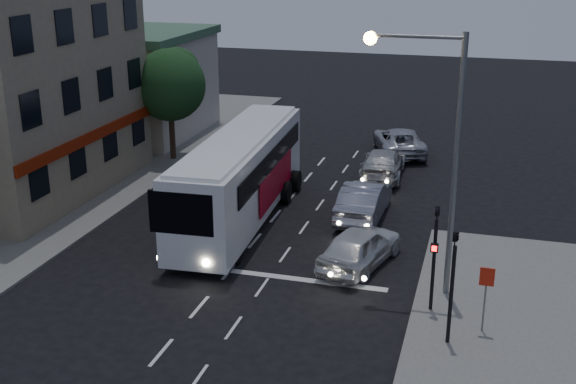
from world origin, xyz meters
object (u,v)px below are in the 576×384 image
(tour_bus, at_px, (240,175))
(car_sedan_b, at_px, (383,164))
(car_sedan_c, at_px, (399,141))
(traffic_signal_side, at_px, (453,274))
(car_sedan_a, at_px, (364,200))
(streetlight, at_px, (437,136))
(car_suv, at_px, (360,247))
(street_tree, at_px, (169,82))
(regulatory_sign, at_px, (486,289))
(traffic_signal_main, at_px, (435,246))

(tour_bus, bearing_deg, car_sedan_b, 53.94)
(car_sedan_c, height_order, traffic_signal_side, traffic_signal_side)
(car_sedan_a, relative_size, car_sedan_b, 0.97)
(car_sedan_a, height_order, car_sedan_c, car_sedan_a)
(streetlight, bearing_deg, car_sedan_a, 117.48)
(tour_bus, relative_size, streetlight, 1.43)
(car_sedan_c, bearing_deg, car_sedan_b, 70.81)
(car_suv, height_order, car_sedan_a, car_sedan_a)
(car_suv, xyz_separation_m, car_sedan_b, (-0.84, 11.26, -0.03))
(streetlight, xyz_separation_m, street_tree, (-15.55, 12.82, -1.23))
(street_tree, bearing_deg, car_sedan_c, 21.56)
(traffic_signal_side, bearing_deg, car_sedan_c, 101.55)
(car_sedan_c, distance_m, traffic_signal_side, 21.54)
(regulatory_sign, height_order, street_tree, street_tree)
(streetlight, bearing_deg, car_suv, 149.51)
(tour_bus, bearing_deg, street_tree, 128.09)
(traffic_signal_main, relative_size, regulatory_sign, 1.86)
(regulatory_sign, bearing_deg, traffic_signal_side, -136.08)
(tour_bus, relative_size, car_sedan_c, 2.34)
(car_sedan_a, xyz_separation_m, car_sedan_c, (0.13, 10.96, -0.07))
(streetlight, bearing_deg, traffic_signal_main, -79.80)
(car_sedan_a, relative_size, streetlight, 0.56)
(tour_bus, relative_size, traffic_signal_main, 3.13)
(tour_bus, xyz_separation_m, car_sedan_c, (5.35, 12.68, -1.35))
(traffic_signal_main, bearing_deg, regulatory_sign, -30.84)
(car_sedan_a, height_order, streetlight, streetlight)
(tour_bus, xyz_separation_m, traffic_signal_side, (9.65, -8.37, 0.31))
(traffic_signal_side, bearing_deg, traffic_signal_main, 109.49)
(car_suv, height_order, car_sedan_c, car_suv)
(car_sedan_c, relative_size, traffic_signal_side, 1.34)
(car_sedan_b, relative_size, streetlight, 0.58)
(traffic_signal_main, bearing_deg, tour_bus, 144.49)
(tour_bus, distance_m, regulatory_sign, 12.98)
(tour_bus, bearing_deg, traffic_signal_main, -38.51)
(regulatory_sign, distance_m, street_tree, 23.40)
(car_sedan_a, distance_m, street_tree, 14.03)
(tour_bus, distance_m, traffic_signal_main, 11.00)
(traffic_signal_side, xyz_separation_m, regulatory_sign, (1.00, 0.96, -0.82))
(car_sedan_c, bearing_deg, car_suv, 75.62)
(car_sedan_b, height_order, regulatory_sign, regulatory_sign)
(car_sedan_c, xyz_separation_m, traffic_signal_main, (3.60, -19.07, 1.66))
(car_sedan_c, bearing_deg, tour_bus, 50.49)
(traffic_signal_main, height_order, street_tree, street_tree)
(tour_bus, relative_size, car_sedan_a, 2.55)
(streetlight, bearing_deg, regulatory_sign, -51.25)
(car_suv, relative_size, car_sedan_a, 0.91)
(traffic_signal_main, xyz_separation_m, regulatory_sign, (1.70, -1.01, -0.82))
(car_sedan_a, relative_size, regulatory_sign, 2.29)
(tour_bus, distance_m, streetlight, 10.65)
(street_tree, bearing_deg, traffic_signal_main, -42.03)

